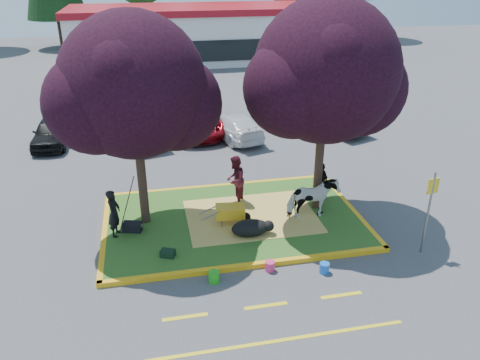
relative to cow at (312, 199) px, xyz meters
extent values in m
plane|color=#424244|center=(-2.49, 0.51, -0.84)|extent=(90.00, 90.00, 0.00)
cube|color=#255219|center=(-2.49, 0.51, -0.76)|extent=(8.00, 5.00, 0.15)
cube|color=#E9A813|center=(-2.49, -2.07, -0.76)|extent=(8.30, 0.16, 0.15)
cube|color=#E9A813|center=(-2.49, 3.09, -0.76)|extent=(8.30, 0.16, 0.15)
cube|color=#E9A813|center=(-6.57, 0.51, -0.76)|extent=(0.16, 5.30, 0.15)
cube|color=#E9A813|center=(1.59, 0.51, -0.76)|extent=(0.16, 5.30, 0.15)
cube|color=#D7C058|center=(-1.89, 0.51, -0.68)|extent=(4.20, 3.00, 0.01)
cylinder|color=black|center=(-5.29, 0.91, 1.08)|extent=(0.28, 0.28, 3.53)
sphere|color=black|center=(-5.29, 0.91, 3.72)|extent=(4.20, 4.20, 4.20)
sphere|color=black|center=(-4.13, 1.11, 3.09)|extent=(2.86, 2.86, 2.86)
sphere|color=black|center=(-6.34, 0.61, 3.35)|extent=(2.86, 2.86, 2.86)
cylinder|color=black|center=(0.41, 0.71, 1.16)|extent=(0.28, 0.28, 3.70)
sphere|color=black|center=(0.41, 0.71, 3.93)|extent=(4.40, 4.40, 4.40)
sphere|color=black|center=(1.62, 0.91, 3.27)|extent=(2.99, 2.99, 2.99)
sphere|color=black|center=(-0.69, 0.41, 3.54)|extent=(2.99, 2.99, 2.99)
cube|color=yellow|center=(-4.49, -3.69, -0.83)|extent=(1.10, 0.12, 0.01)
cube|color=yellow|center=(-2.49, -3.69, -0.83)|extent=(1.10, 0.12, 0.01)
cube|color=yellow|center=(-0.49, -3.69, -0.83)|extent=(1.10, 0.12, 0.01)
cube|color=yellow|center=(-2.49, -4.89, -0.83)|extent=(6.00, 0.10, 0.01)
cube|color=silver|center=(-0.49, 28.51, 1.16)|extent=(20.00, 8.00, 4.00)
cube|color=maroon|center=(-0.49, 28.51, 3.31)|extent=(20.40, 8.40, 0.50)
cube|color=black|center=(-0.49, 24.46, 0.56)|extent=(19.00, 0.10, 1.60)
cylinder|color=black|center=(-12.49, 37.51, 1.12)|extent=(0.44, 0.44, 3.92)
cylinder|color=black|center=(-4.49, 39.01, 0.70)|extent=(0.44, 0.44, 3.08)
cylinder|color=black|center=(3.51, 38.01, 0.98)|extent=(0.44, 0.44, 3.64)
cylinder|color=black|center=(11.51, 38.51, 0.91)|extent=(0.44, 0.44, 3.50)
cylinder|color=black|center=(19.51, 37.51, 0.77)|extent=(0.44, 0.44, 3.22)
imported|color=silver|center=(0.00, 0.00, 0.00)|extent=(1.71, 0.96, 1.37)
ellipsoid|color=black|center=(-2.19, -0.62, -0.43)|extent=(1.33, 1.06, 0.50)
imported|color=black|center=(-6.19, 0.24, 0.06)|extent=(0.49, 0.62, 1.50)
imported|color=#4F1622|center=(-2.21, 1.60, 0.17)|extent=(0.95, 1.03, 1.70)
imported|color=black|center=(0.78, 1.32, -0.02)|extent=(0.53, 0.84, 1.33)
cylinder|color=black|center=(-2.15, 0.20, -0.52)|extent=(0.33, 0.10, 0.33)
cylinder|color=slate|center=(-2.96, 0.00, -0.57)|extent=(0.04, 0.04, 0.24)
cylinder|color=slate|center=(-2.96, 0.40, -0.57)|extent=(0.04, 0.04, 0.24)
cube|color=gold|center=(-2.65, 0.20, -0.25)|extent=(0.96, 0.64, 0.36)
cylinder|color=slate|center=(-3.32, 0.00, -0.23)|extent=(0.59, 0.10, 0.30)
cylinder|color=slate|center=(-3.32, 0.40, -0.23)|extent=(0.59, 0.10, 0.30)
cube|color=black|center=(-5.71, 0.36, -0.54)|extent=(0.64, 0.46, 0.29)
cube|color=black|center=(-4.73, -1.27, -0.58)|extent=(0.46, 0.39, 0.21)
cylinder|color=slate|center=(2.59, -2.29, 0.44)|extent=(0.06, 0.06, 2.55)
cube|color=yellow|center=(2.59, -2.29, 1.30)|extent=(0.36, 0.07, 0.46)
cylinder|color=green|center=(-3.59, -2.48, -0.68)|extent=(0.34, 0.34, 0.32)
cylinder|color=#D8306D|center=(-2.01, -2.29, -0.69)|extent=(0.31, 0.31, 0.29)
cylinder|color=blue|center=(-0.57, -2.69, -0.69)|extent=(0.35, 0.35, 0.29)
imported|color=black|center=(-9.32, 9.28, -0.21)|extent=(1.64, 3.71, 1.24)
imported|color=#94979C|center=(-5.30, 8.86, -0.17)|extent=(2.42, 4.26, 1.33)
imported|color=maroon|center=(-2.65, 9.82, -0.10)|extent=(2.48, 5.34, 1.48)
imported|color=silver|center=(-0.96, 8.43, -0.25)|extent=(2.75, 4.37, 1.18)
imported|color=slate|center=(4.05, 8.92, -0.04)|extent=(3.27, 5.08, 1.58)
camera|label=1|loc=(-4.98, -12.54, 6.91)|focal=35.00mm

